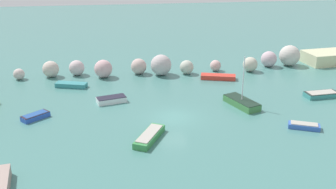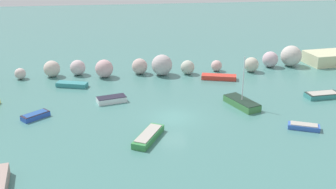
{
  "view_description": "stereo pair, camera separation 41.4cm",
  "coord_description": "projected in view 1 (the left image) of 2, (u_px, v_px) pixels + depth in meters",
  "views": [
    {
      "loc": [
        -5.67,
        -33.98,
        15.35
      ],
      "look_at": [
        0.0,
        3.63,
        1.0
      ],
      "focal_mm": 42.02,
      "sensor_mm": 36.0,
      "label": 1
    },
    {
      "loc": [
        -5.27,
        -34.04,
        15.35
      ],
      "look_at": [
        0.0,
        3.63,
        1.0
      ],
      "focal_mm": 42.02,
      "sensor_mm": 36.0,
      "label": 2
    }
  ],
  "objects": [
    {
      "name": "moored_boat_6",
      "position": [
        218.0,
        77.0,
        48.48
      ],
      "size": [
        4.43,
        2.47,
        0.55
      ],
      "rotation": [
        0.0,
        0.0,
        5.99
      ],
      "color": "red",
      "rests_on": "cove_water"
    },
    {
      "name": "moored_boat_7",
      "position": [
        35.0,
        116.0,
        37.27
      ],
      "size": [
        2.67,
        2.48,
        0.52
      ],
      "rotation": [
        0.0,
        0.0,
        0.7
      ],
      "color": "blue",
      "rests_on": "cove_water"
    },
    {
      "name": "moored_boat_9",
      "position": [
        322.0,
        94.0,
        42.7
      ],
      "size": [
        3.74,
        1.77,
        0.56
      ],
      "rotation": [
        0.0,
        0.0,
        3.22
      ],
      "color": "teal",
      "rests_on": "cove_water"
    },
    {
      "name": "rock_breakwater",
      "position": [
        182.0,
        64.0,
        50.9
      ],
      "size": [
        44.31,
        4.34,
        2.8
      ],
      "color": "beige",
      "rests_on": "ground"
    },
    {
      "name": "cove_water",
      "position": [
        174.0,
        117.0,
        37.64
      ],
      "size": [
        160.0,
        160.0,
        0.0
      ],
      "primitive_type": "plane",
      "color": "#457D77",
      "rests_on": "ground"
    },
    {
      "name": "moored_boat_2",
      "position": [
        111.0,
        100.0,
        41.2
      ],
      "size": [
        3.26,
        2.05,
        0.62
      ],
      "rotation": [
        0.0,
        0.0,
        3.39
      ],
      "color": "white",
      "rests_on": "cove_water"
    },
    {
      "name": "moored_boat_1",
      "position": [
        242.0,
        102.0,
        40.24
      ],
      "size": [
        2.96,
        4.55,
        5.26
      ],
      "rotation": [
        0.0,
        0.0,
        5.06
      ],
      "color": "#407F44",
      "rests_on": "cove_water"
    },
    {
      "name": "moored_boat_8",
      "position": [
        71.0,
        85.0,
        45.67
      ],
      "size": [
        3.76,
        2.18,
        0.53
      ],
      "rotation": [
        0.0,
        0.0,
        2.83
      ],
      "color": "teal",
      "rests_on": "cove_water"
    },
    {
      "name": "moored_boat_10",
      "position": [
        149.0,
        136.0,
        33.23
      ],
      "size": [
        3.13,
        4.36,
        0.62
      ],
      "rotation": [
        0.0,
        0.0,
        4.22
      ],
      "color": "#388C49",
      "rests_on": "cove_water"
    },
    {
      "name": "moored_boat_4",
      "position": [
        304.0,
        126.0,
        35.31
      ],
      "size": [
        2.91,
        2.05,
        0.5
      ],
      "rotation": [
        0.0,
        0.0,
        2.72
      ],
      "color": "blue",
      "rests_on": "cove_water"
    }
  ]
}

